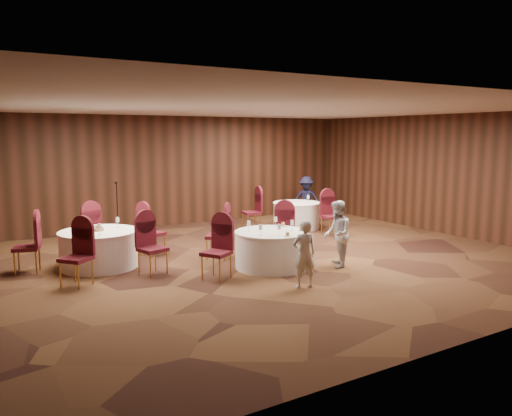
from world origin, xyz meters
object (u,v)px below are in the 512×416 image
man_c (306,199)px  woman_b (337,234)px  table_left (99,249)px  table_right (297,215)px  woman_a (304,254)px  mic_stand (118,224)px  table_main (271,249)px

man_c → woman_b: bearing=-75.6°
table_left → table_right: same height
woman_a → woman_b: size_ratio=0.89×
table_right → mic_stand: bearing=169.3°
table_right → man_c: bearing=41.7°
mic_stand → man_c: 5.90m
table_right → woman_b: woman_b is taller
table_main → woman_a: (-0.23, -1.42, 0.22)m
woman_b → table_right: bearing=-169.8°
mic_stand → woman_b: bearing=-57.5°
table_right → woman_b: 4.31m
woman_b → man_c: bearing=-175.4°
woman_a → woman_b: 1.61m
table_left → table_right: bearing=13.8°
table_main → mic_stand: bearing=114.4°
table_left → table_main: bearing=-31.8°
table_right → woman_b: (-1.80, -3.91, 0.30)m
table_right → woman_a: woman_a is taller
table_left → mic_stand: 2.59m
table_left → woman_b: size_ratio=1.16×
woman_a → woman_b: bearing=-138.3°
mic_stand → woman_a: 5.87m
table_main → mic_stand: 4.61m
table_right → man_c: 1.40m
woman_a → table_left: bearing=-37.8°
table_left → table_right: (5.91, 1.45, 0.00)m
mic_stand → man_c: (5.89, -0.01, 0.26)m
table_main → man_c: man_c is taller
woman_a → man_c: 7.02m
table_main → woman_b: woman_b is taller
table_left → mic_stand: (1.04, 2.37, 0.05)m
man_c → table_right: bearing=-93.5°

